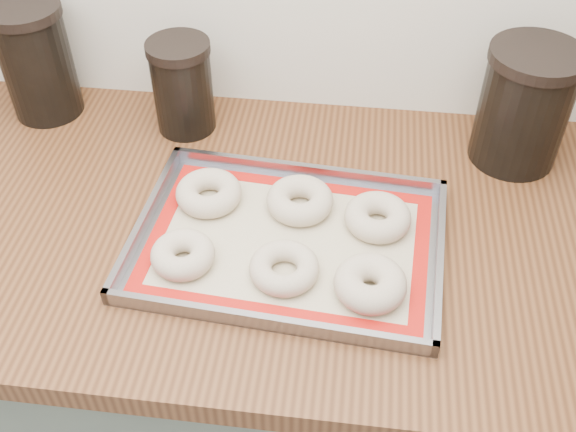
# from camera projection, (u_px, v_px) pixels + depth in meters

# --- Properties ---
(cabinet) EXTENTS (3.00, 0.65, 0.86)m
(cabinet) POSITION_uv_depth(u_px,v_px,m) (279.00, 382.00, 1.39)
(cabinet) COLOR slate
(cabinet) RESTS_ON floor
(countertop) EXTENTS (3.06, 0.68, 0.04)m
(countertop) POSITION_uv_depth(u_px,v_px,m) (276.00, 228.00, 1.08)
(countertop) COLOR brown
(countertop) RESTS_ON cabinet
(baking_tray) EXTENTS (0.48, 0.36, 0.03)m
(baking_tray) POSITION_uv_depth(u_px,v_px,m) (288.00, 241.00, 1.02)
(baking_tray) COLOR gray
(baking_tray) RESTS_ON countertop
(baking_mat) EXTENTS (0.44, 0.32, 0.00)m
(baking_mat) POSITION_uv_depth(u_px,v_px,m) (288.00, 242.00, 1.02)
(baking_mat) COLOR #C6B793
(baking_mat) RESTS_ON baking_tray
(bagel_front_left) EXTENTS (0.11, 0.11, 0.04)m
(bagel_front_left) POSITION_uv_depth(u_px,v_px,m) (183.00, 255.00, 0.98)
(bagel_front_left) COLOR beige
(bagel_front_left) RESTS_ON baking_mat
(bagel_front_mid) EXTENTS (0.13, 0.13, 0.03)m
(bagel_front_mid) POSITION_uv_depth(u_px,v_px,m) (284.00, 268.00, 0.96)
(bagel_front_mid) COLOR beige
(bagel_front_mid) RESTS_ON baking_mat
(bagel_front_right) EXTENTS (0.12, 0.12, 0.04)m
(bagel_front_right) POSITION_uv_depth(u_px,v_px,m) (370.00, 284.00, 0.93)
(bagel_front_right) COLOR beige
(bagel_front_right) RESTS_ON baking_mat
(bagel_back_left) EXTENTS (0.13, 0.13, 0.04)m
(bagel_back_left) POSITION_uv_depth(u_px,v_px,m) (209.00, 193.00, 1.07)
(bagel_back_left) COLOR beige
(bagel_back_left) RESTS_ON baking_mat
(bagel_back_mid) EXTENTS (0.12, 0.12, 0.04)m
(bagel_back_mid) POSITION_uv_depth(u_px,v_px,m) (300.00, 200.00, 1.06)
(bagel_back_mid) COLOR beige
(bagel_back_mid) RESTS_ON baking_mat
(bagel_back_right) EXTENTS (0.12, 0.12, 0.04)m
(bagel_back_right) POSITION_uv_depth(u_px,v_px,m) (378.00, 217.00, 1.03)
(bagel_back_right) COLOR beige
(bagel_back_right) RESTS_ON baking_mat
(canister_left) EXTENTS (0.13, 0.13, 0.21)m
(canister_left) POSITION_uv_depth(u_px,v_px,m) (37.00, 61.00, 1.20)
(canister_left) COLOR black
(canister_left) RESTS_ON countertop
(canister_mid) EXTENTS (0.11, 0.11, 0.17)m
(canister_mid) POSITION_uv_depth(u_px,v_px,m) (183.00, 86.00, 1.18)
(canister_mid) COLOR black
(canister_mid) RESTS_ON countertop
(canister_right) EXTENTS (0.15, 0.15, 0.21)m
(canister_right) POSITION_uv_depth(u_px,v_px,m) (524.00, 106.00, 1.10)
(canister_right) COLOR black
(canister_right) RESTS_ON countertop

